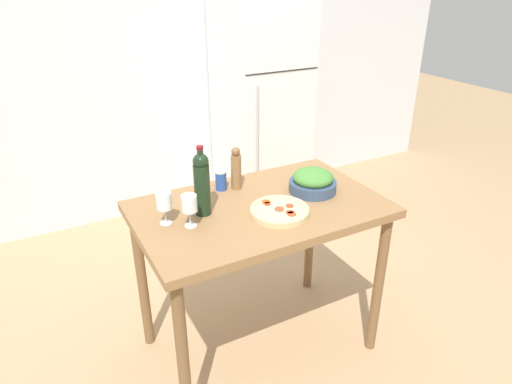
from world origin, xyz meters
name	(u,v)px	position (x,y,z in m)	size (l,w,h in m)	color
ground_plane	(259,343)	(0.00, 0.00, 0.00)	(14.00, 14.00, 0.00)	tan
wall_back	(143,67)	(0.00, 2.02, 1.30)	(6.40, 0.09, 2.60)	silver
refrigerator	(261,111)	(0.90, 1.62, 0.91)	(0.67, 0.73, 1.83)	white
prep_counter	(260,225)	(0.00, 0.00, 0.82)	(1.27, 0.79, 0.94)	olive
wine_bottle	(202,183)	(-0.29, 0.06, 1.11)	(0.08, 0.08, 0.36)	black
wine_glass_near	(189,205)	(-0.39, -0.03, 1.05)	(0.07, 0.07, 0.16)	silver
wine_glass_far	(164,202)	(-0.48, 0.05, 1.05)	(0.07, 0.07, 0.16)	silver
pepper_mill	(236,169)	(-0.01, 0.24, 1.05)	(0.06, 0.06, 0.24)	olive
salad_bowl	(313,182)	(0.33, 0.01, 1.00)	(0.26, 0.26, 0.13)	#384C6B
homemade_pizza	(280,211)	(0.04, -0.13, 0.96)	(0.29, 0.29, 0.04)	#DBC189
salt_canister	(221,180)	(-0.09, 0.27, 1.00)	(0.06, 0.06, 0.11)	#284CA3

